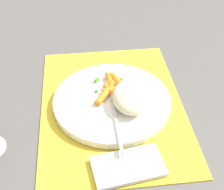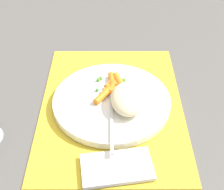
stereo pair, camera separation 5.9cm
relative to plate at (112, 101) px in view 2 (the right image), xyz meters
name	(u,v)px [view 2 (the right image)]	position (x,y,z in m)	size (l,w,h in m)	color
ground_plane	(112,106)	(0.00, 0.00, -0.01)	(2.40, 2.40, 0.00)	#565451
placemat	(112,105)	(0.00, 0.00, -0.01)	(0.43, 0.32, 0.01)	gold
plate	(112,101)	(0.00, 0.00, 0.00)	(0.26, 0.26, 0.02)	white
rice_mound	(129,99)	(-0.02, -0.04, 0.03)	(0.10, 0.07, 0.04)	beige
carrot_portion	(112,87)	(0.03, 0.00, 0.02)	(0.10, 0.07, 0.02)	orange
pea_scatter	(112,88)	(0.03, 0.00, 0.01)	(0.09, 0.08, 0.01)	#50A644
fork	(112,107)	(-0.03, 0.00, 0.01)	(0.21, 0.02, 0.01)	silver
napkin	(117,167)	(-0.17, -0.01, 0.00)	(0.07, 0.13, 0.01)	white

